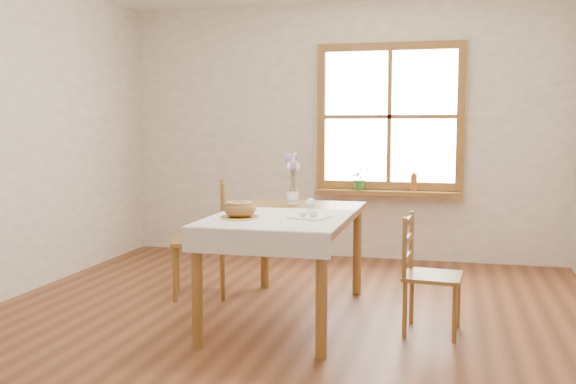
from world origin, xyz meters
name	(u,v)px	position (x,y,z in m)	size (l,w,h in m)	color
ground	(277,329)	(0.00, 0.00, 0.00)	(5.00, 5.00, 0.00)	brown
room_walls	(277,72)	(0.00, 0.00, 1.71)	(4.60, 5.10, 2.65)	white
window	(390,117)	(0.50, 2.47, 1.45)	(1.46, 0.08, 1.46)	olive
window_sill	(388,193)	(0.50, 2.40, 0.69)	(1.46, 0.20, 0.05)	olive
dining_table	(288,225)	(0.00, 0.30, 0.66)	(0.90, 1.60, 0.75)	olive
table_linen	(277,219)	(0.00, 0.00, 0.76)	(0.91, 0.99, 0.01)	silver
chair_left	(199,239)	(-0.84, 0.69, 0.46)	(0.43, 0.45, 0.92)	olive
chair_right	(433,274)	(1.01, 0.19, 0.39)	(0.37, 0.38, 0.78)	olive
bread_plate	(240,217)	(-0.23, -0.09, 0.77)	(0.25, 0.25, 0.01)	white
bread_loaf	(240,208)	(-0.23, -0.09, 0.83)	(0.21, 0.21, 0.12)	olive
egg_napkin	(310,217)	(0.21, 0.04, 0.77)	(0.23, 0.20, 0.01)	silver
eggs	(310,214)	(0.21, 0.04, 0.79)	(0.18, 0.16, 0.04)	white
salt_shaker	(308,205)	(0.13, 0.38, 0.80)	(0.04, 0.04, 0.08)	white
pepper_shaker	(310,205)	(0.15, 0.36, 0.81)	(0.05, 0.05, 0.09)	white
flower_vase	(293,199)	(-0.07, 0.72, 0.80)	(0.09, 0.09, 0.10)	white
lavender_bouquet	(293,174)	(-0.07, 0.72, 1.00)	(0.16, 0.16, 0.30)	#785A9F
potted_plant	(360,181)	(0.22, 2.40, 0.80)	(0.20, 0.22, 0.17)	#34732E
amber_bottle	(414,182)	(0.76, 2.40, 0.81)	(0.07, 0.07, 0.19)	#99581C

